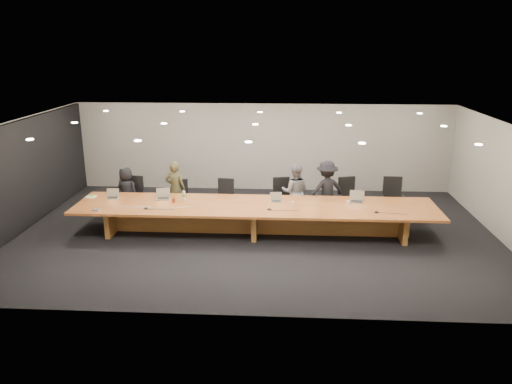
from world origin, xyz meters
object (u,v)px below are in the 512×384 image
(paper_cup_far, at_px, (348,203))
(mic_center, at_px, (269,209))
(laptop_e, at_px, (357,197))
(chair_far_right, at_px, (393,199))
(person_d, at_px, (326,190))
(paper_cup_near, at_px, (293,203))
(laptop_b, at_px, (163,194))
(conference_table, at_px, (255,214))
(water_bottle, at_px, (184,196))
(mic_right, at_px, (377,212))
(chair_mid_left, at_px, (224,198))
(amber_mug, at_px, (174,201))
(laptop_a, at_px, (112,194))
(mic_left, at_px, (146,208))
(laptop_d, at_px, (276,197))
(person_b, at_px, (175,189))
(chair_mid_right, at_px, (283,198))
(chair_far_left, at_px, (133,196))
(person_c, at_px, (295,192))
(person_a, at_px, (127,191))
(av_box, at_px, (96,210))
(chair_left, at_px, (182,198))
(chair_right, at_px, (349,198))

(paper_cup_far, distance_m, mic_center, 2.03)
(laptop_e, height_order, mic_center, laptop_e)
(chair_far_right, distance_m, person_d, 1.79)
(paper_cup_near, bearing_deg, laptop_b, 175.37)
(conference_table, relative_size, person_d, 5.56)
(water_bottle, xyz_separation_m, mic_right, (4.77, -0.69, -0.11))
(chair_mid_left, xyz_separation_m, amber_mug, (-1.15, -1.08, 0.26))
(laptop_a, xyz_separation_m, laptop_e, (6.30, 0.04, 0.02))
(mic_left, bearing_deg, laptop_d, 13.13)
(laptop_a, relative_size, mic_left, 2.66)
(person_b, distance_m, person_d, 4.13)
(chair_mid_right, height_order, mic_center, chair_mid_right)
(chair_far_left, bearing_deg, mic_right, -9.88)
(chair_mid_right, bearing_deg, person_c, -37.21)
(mic_left, height_order, mic_center, mic_center)
(person_d, relative_size, mic_right, 12.49)
(chair_far_left, xyz_separation_m, chair_far_right, (7.11, -0.03, 0.05))
(chair_mid_right, height_order, chair_far_right, chair_far_right)
(person_a, height_order, paper_cup_far, person_a)
(paper_cup_far, bearing_deg, chair_mid_right, 145.75)
(laptop_b, distance_m, paper_cup_far, 4.73)
(person_a, distance_m, laptop_b, 1.52)
(amber_mug, bearing_deg, conference_table, -2.50)
(laptop_d, distance_m, mic_center, 0.67)
(laptop_d, relative_size, mic_left, 2.50)
(av_box, bearing_deg, laptop_b, 48.71)
(water_bottle, xyz_separation_m, amber_mug, (-0.23, -0.19, -0.07))
(chair_far_left, height_order, person_d, person_d)
(person_a, relative_size, amber_mug, 13.62)
(conference_table, xyz_separation_m, chair_left, (-2.13, 1.24, -0.02))
(laptop_a, relative_size, mic_center, 2.41)
(person_a, height_order, mic_right, person_a)
(laptop_d, xyz_separation_m, laptop_e, (2.03, 0.07, 0.03))
(conference_table, height_order, person_b, person_b)
(person_a, relative_size, mic_center, 10.49)
(amber_mug, bearing_deg, mic_right, -5.62)
(person_a, relative_size, water_bottle, 5.57)
(chair_right, distance_m, person_d, 0.68)
(laptop_b, xyz_separation_m, mic_left, (-0.24, -0.79, -0.12))
(person_c, xyz_separation_m, laptop_b, (-3.42, -0.80, 0.12))
(paper_cup_far, bearing_deg, person_c, 143.57)
(mic_center, distance_m, mic_right, 2.57)
(laptop_b, distance_m, laptop_e, 4.96)
(conference_table, bearing_deg, chair_mid_right, 62.89)
(person_b, relative_size, mic_left, 13.17)
(laptop_b, bearing_deg, laptop_d, -12.74)
(mic_left, distance_m, mic_center, 3.01)
(person_a, distance_m, laptop_d, 4.27)
(chair_mid_left, distance_m, chair_far_right, 4.56)
(laptop_a, relative_size, mic_right, 2.41)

